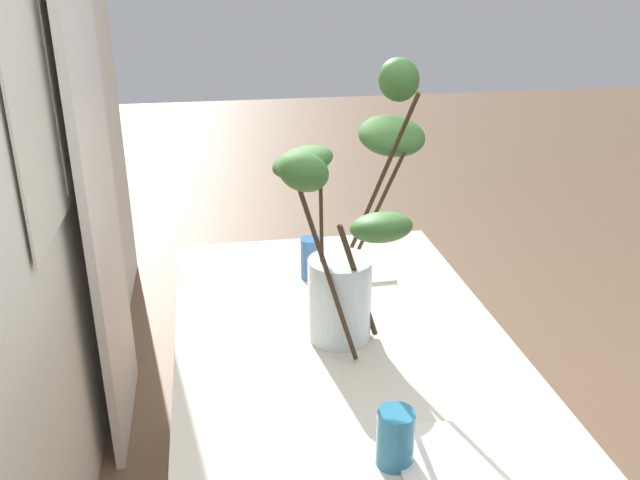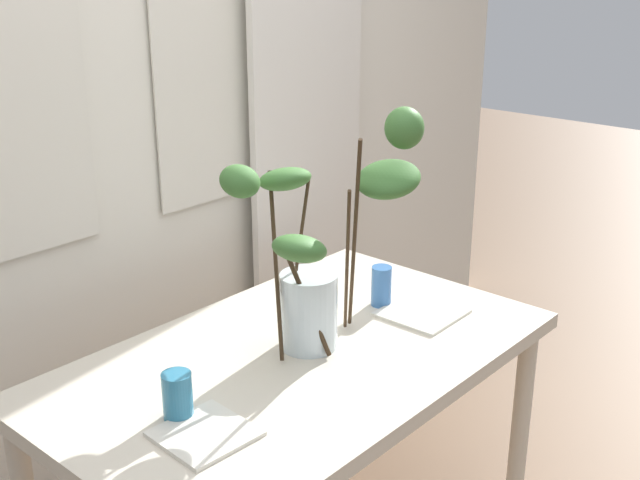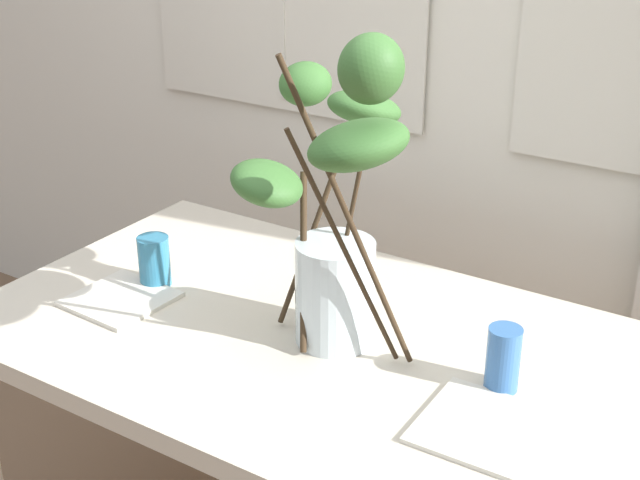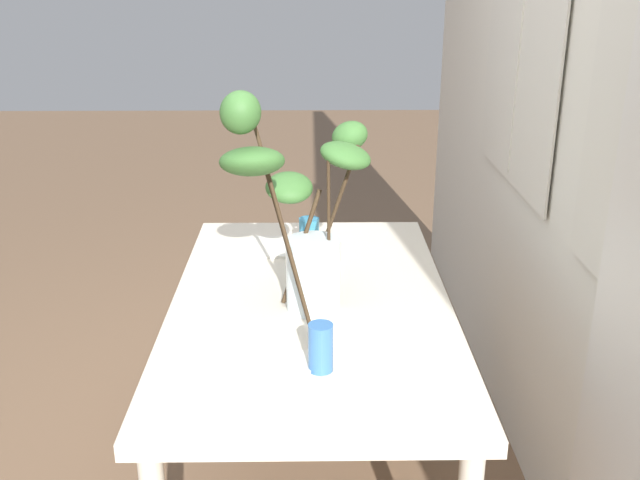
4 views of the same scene
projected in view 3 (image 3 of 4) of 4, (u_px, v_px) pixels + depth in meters
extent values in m
cube|color=beige|center=(312.00, 343.00, 1.90)|extent=(1.46, 0.87, 0.05)
cylinder|color=beige|center=(193.00, 332.00, 2.67)|extent=(0.06, 0.06, 0.69)
cylinder|color=silver|center=(335.00, 292.00, 1.82)|extent=(0.16, 0.16, 0.22)
cylinder|color=silver|center=(335.00, 322.00, 1.85)|extent=(0.15, 0.15, 0.07)
cylinder|color=#382819|center=(320.00, 211.00, 1.84)|extent=(0.13, 0.16, 0.49)
ellipsoid|color=#38662D|center=(305.00, 84.00, 1.82)|extent=(0.16, 0.17, 0.13)
cylinder|color=#382819|center=(349.00, 225.00, 1.80)|extent=(0.10, 0.02, 0.47)
ellipsoid|color=#38662D|center=(364.00, 108.00, 1.74)|extent=(0.16, 0.17, 0.11)
cylinder|color=#382819|center=(345.00, 251.00, 1.67)|extent=(0.17, 0.16, 0.49)
ellipsoid|color=#38662D|center=(358.00, 145.00, 1.47)|extent=(0.26, 0.25, 0.14)
cylinder|color=#382819|center=(350.00, 222.00, 1.62)|extent=(0.20, 0.19, 0.63)
ellipsoid|color=#38662D|center=(371.00, 69.00, 1.38)|extent=(0.16, 0.17, 0.14)
cylinder|color=#382819|center=(302.00, 262.00, 1.80)|extent=(0.09, 0.13, 0.34)
ellipsoid|color=#38662D|center=(267.00, 183.00, 1.73)|extent=(0.21, 0.20, 0.12)
cylinder|color=teal|center=(154.00, 261.00, 2.08)|extent=(0.07, 0.07, 0.12)
cylinder|color=#386BAD|center=(503.00, 359.00, 1.68)|extent=(0.06, 0.06, 0.13)
cube|color=silver|center=(120.00, 299.00, 2.02)|extent=(0.22, 0.22, 0.01)
cube|color=silver|center=(486.00, 428.00, 1.58)|extent=(0.23, 0.23, 0.01)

